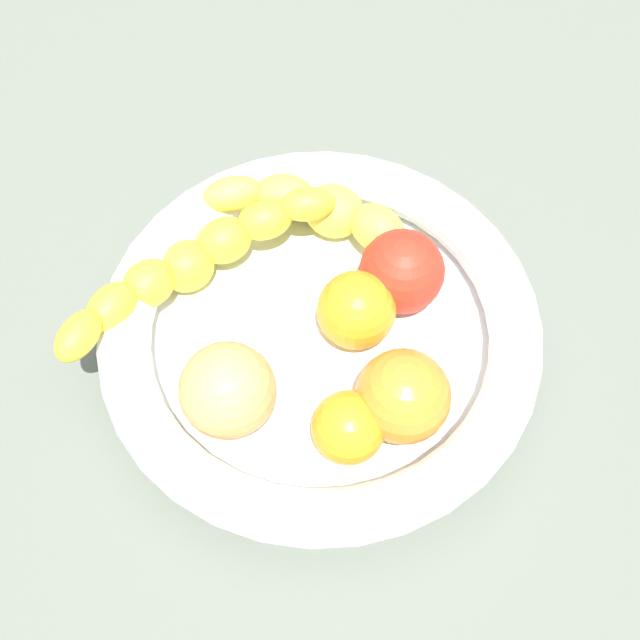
# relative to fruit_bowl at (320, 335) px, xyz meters

# --- Properties ---
(kitchen_counter) EXTENTS (1.20, 1.20, 0.03)m
(kitchen_counter) POSITION_rel_fruit_bowl_xyz_m (0.00, 0.00, -0.05)
(kitchen_counter) COLOR #5F6659
(kitchen_counter) RESTS_ON ground
(fruit_bowl) EXTENTS (0.32, 0.32, 0.06)m
(fruit_bowl) POSITION_rel_fruit_bowl_xyz_m (0.00, 0.00, 0.00)
(fruit_bowl) COLOR white
(fruit_bowl) RESTS_ON kitchen_counter
(banana_draped_left) EXTENTS (0.08, 0.24, 0.06)m
(banana_draped_left) POSITION_rel_fruit_bowl_xyz_m (-0.10, -0.04, 0.02)
(banana_draped_left) COLOR yellow
(banana_draped_left) RESTS_ON fruit_bowl
(banana_draped_right) EXTENTS (0.19, 0.11, 0.05)m
(banana_draped_right) POSITION_rel_fruit_bowl_xyz_m (-0.07, 0.07, 0.02)
(banana_draped_right) COLOR yellow
(banana_draped_right) RESTS_ON fruit_bowl
(orange_front) EXTENTS (0.06, 0.06, 0.06)m
(orange_front) POSITION_rel_fruit_bowl_xyz_m (0.01, 0.03, 0.02)
(orange_front) COLOR orange
(orange_front) RESTS_ON fruit_bowl
(orange_mid_left) EXTENTS (0.05, 0.05, 0.05)m
(orange_mid_left) POSITION_rel_fruit_bowl_xyz_m (0.07, -0.04, 0.02)
(orange_mid_left) COLOR orange
(orange_mid_left) RESTS_ON fruit_bowl
(orange_mid_right) EXTENTS (0.07, 0.07, 0.07)m
(orange_mid_right) POSITION_rel_fruit_bowl_xyz_m (0.08, 0.00, 0.02)
(orange_mid_right) COLOR orange
(orange_mid_right) RESTS_ON fruit_bowl
(tomato_red) EXTENTS (0.06, 0.06, 0.06)m
(tomato_red) POSITION_rel_fruit_bowl_xyz_m (0.01, 0.07, 0.02)
(tomato_red) COLOR red
(tomato_red) RESTS_ON fruit_bowl
(peach_blush) EXTENTS (0.07, 0.07, 0.07)m
(peach_blush) POSITION_rel_fruit_bowl_xyz_m (-0.00, -0.09, 0.03)
(peach_blush) COLOR #F1A55C
(peach_blush) RESTS_ON fruit_bowl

